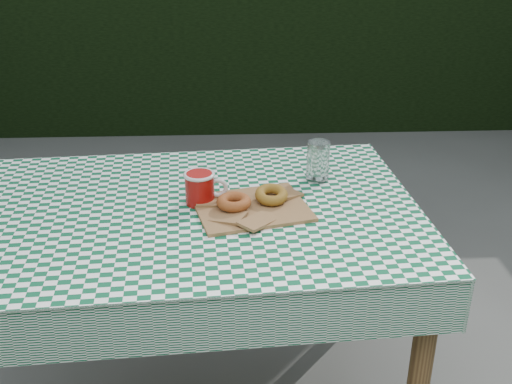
% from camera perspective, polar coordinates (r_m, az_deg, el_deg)
% --- Properties ---
extents(hedge_north, '(7.00, 0.70, 1.80)m').
position_cam_1_polar(hedge_north, '(4.62, -3.73, 17.37)').
color(hedge_north, black).
rests_on(hedge_north, ground).
extents(table, '(1.35, 0.95, 0.75)m').
position_cam_1_polar(table, '(1.96, -5.65, -11.48)').
color(table, '#4E321B').
rests_on(table, ground).
extents(tablecloth, '(1.37, 0.97, 0.01)m').
position_cam_1_polar(tablecloth, '(1.76, -6.17, -1.62)').
color(tablecloth, '#0B4A2C').
rests_on(tablecloth, table).
extents(paper_bag, '(0.36, 0.32, 0.02)m').
position_cam_1_polar(paper_bag, '(1.74, -0.41, -1.39)').
color(paper_bag, '#9C7844').
rests_on(paper_bag, tablecloth).
extents(bagel_front, '(0.12, 0.12, 0.03)m').
position_cam_1_polar(bagel_front, '(1.72, -2.06, -0.92)').
color(bagel_front, '#9F5120').
rests_on(bagel_front, paper_bag).
extents(bagel_back, '(0.10, 0.10, 0.03)m').
position_cam_1_polar(bagel_back, '(1.76, 1.44, -0.25)').
color(bagel_back, olive).
rests_on(bagel_back, paper_bag).
extents(coffee_mug, '(0.17, 0.17, 0.09)m').
position_cam_1_polar(coffee_mug, '(1.77, -5.25, 0.35)').
color(coffee_mug, maroon).
rests_on(coffee_mug, tablecloth).
extents(drinking_glass, '(0.08, 0.08, 0.13)m').
position_cam_1_polar(drinking_glass, '(1.91, 5.77, 2.87)').
color(drinking_glass, silver).
rests_on(drinking_glass, tablecloth).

